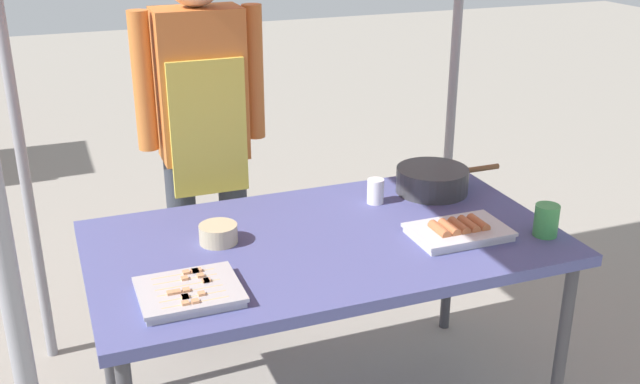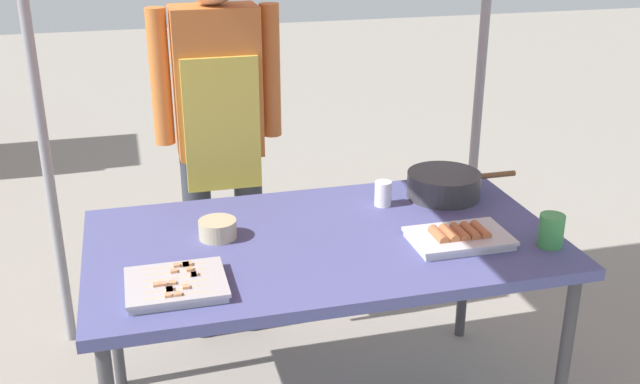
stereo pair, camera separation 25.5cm
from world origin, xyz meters
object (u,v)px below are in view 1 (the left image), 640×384
(tray_meat_skewers, at_px, (189,292))
(condiment_bowl, at_px, (218,234))
(cooking_wok, at_px, (433,179))
(drink_cup_by_wok, at_px, (546,220))
(vendor_woman, at_px, (203,121))
(tray_grilled_sausages, at_px, (459,231))
(drink_cup_near_edge, at_px, (375,191))
(stall_table, at_px, (325,251))

(tray_meat_skewers, bearing_deg, condiment_bowl, 63.09)
(cooking_wok, height_order, drink_cup_by_wok, drink_cup_by_wok)
(tray_meat_skewers, height_order, cooking_wok, cooking_wok)
(drink_cup_by_wok, bearing_deg, cooking_wok, 108.63)
(tray_meat_skewers, xyz_separation_m, vendor_woman, (0.26, 0.94, 0.23))
(tray_meat_skewers, relative_size, cooking_wok, 0.67)
(cooking_wok, bearing_deg, drink_cup_by_wok, -71.37)
(tray_meat_skewers, bearing_deg, drink_cup_by_wok, -0.77)
(tray_grilled_sausages, bearing_deg, vendor_woman, 128.62)
(tray_meat_skewers, xyz_separation_m, drink_cup_near_edge, (0.81, 0.46, 0.03))
(vendor_woman, bearing_deg, drink_cup_by_wok, 135.45)
(cooking_wok, bearing_deg, tray_grilled_sausages, -106.34)
(cooking_wok, relative_size, drink_cup_by_wok, 3.95)
(tray_meat_skewers, distance_m, condiment_bowl, 0.37)
(tray_meat_skewers, bearing_deg, stall_table, 24.53)
(tray_meat_skewers, distance_m, drink_cup_by_wok, 1.24)
(stall_table, height_order, tray_grilled_sausages, tray_grilled_sausages)
(condiment_bowl, relative_size, drink_cup_near_edge, 1.36)
(condiment_bowl, relative_size, vendor_woman, 0.08)
(condiment_bowl, relative_size, drink_cup_by_wok, 1.16)
(tray_meat_skewers, distance_m, cooking_wok, 1.17)
(tray_meat_skewers, xyz_separation_m, condiment_bowl, (0.17, 0.33, 0.02))
(stall_table, distance_m, cooking_wok, 0.61)
(tray_grilled_sausages, bearing_deg, tray_meat_skewers, -175.18)
(stall_table, relative_size, vendor_woman, 0.95)
(tray_grilled_sausages, bearing_deg, stall_table, 160.09)
(drink_cup_by_wok, bearing_deg, tray_grilled_sausages, 161.23)
(drink_cup_near_edge, bearing_deg, drink_cup_by_wok, -48.04)
(drink_cup_by_wok, bearing_deg, stall_table, 160.54)
(tray_grilled_sausages, distance_m, vendor_woman, 1.12)
(stall_table, height_order, drink_cup_by_wok, drink_cup_by_wok)
(stall_table, relative_size, tray_grilled_sausages, 4.78)
(drink_cup_near_edge, bearing_deg, condiment_bowl, -168.84)
(cooking_wok, bearing_deg, drink_cup_near_edge, -174.79)
(tray_meat_skewers, bearing_deg, tray_grilled_sausages, 4.82)
(tray_grilled_sausages, height_order, tray_meat_skewers, tray_grilled_sausages)
(condiment_bowl, bearing_deg, drink_cup_near_edge, 11.16)
(cooking_wok, xyz_separation_m, vendor_woman, (-0.80, 0.46, 0.20))
(tray_meat_skewers, relative_size, vendor_woman, 0.18)
(drink_cup_near_edge, height_order, drink_cup_by_wok, drink_cup_by_wok)
(drink_cup_near_edge, distance_m, vendor_woman, 0.76)
(stall_table, relative_size, tray_meat_skewers, 5.40)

